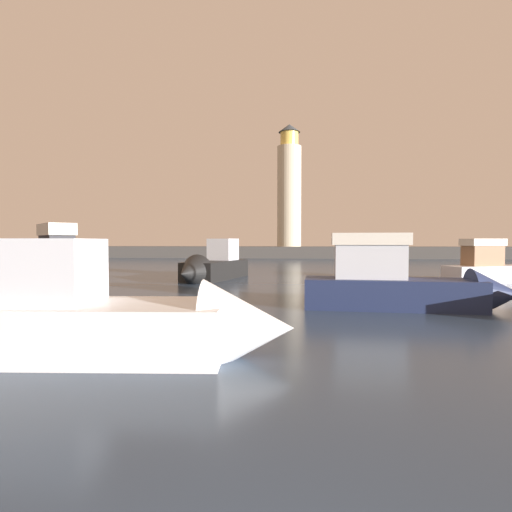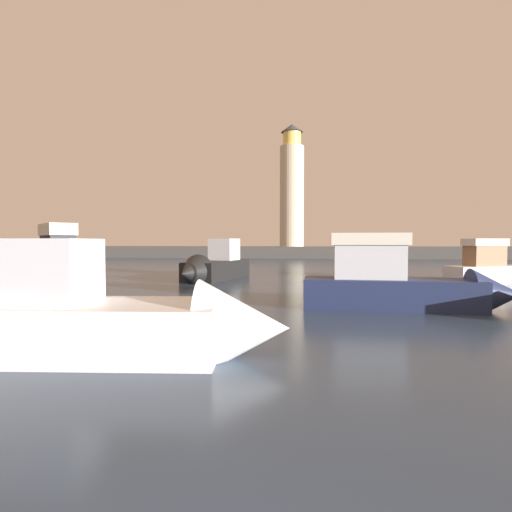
% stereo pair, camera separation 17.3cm
% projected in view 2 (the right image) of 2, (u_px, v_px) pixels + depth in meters
% --- Properties ---
extents(ground_plane, '(220.00, 220.00, 0.00)m').
position_uv_depth(ground_plane, '(296.00, 274.00, 30.41)').
color(ground_plane, '#2D3D51').
extents(breakwater, '(72.22, 4.67, 1.72)m').
position_uv_depth(breakwater, '(299.00, 252.00, 59.76)').
color(breakwater, '#423F3D').
rests_on(breakwater, ground_plane).
extents(lighthouse, '(3.55, 3.55, 18.05)m').
position_uv_depth(lighthouse, '(292.00, 189.00, 59.54)').
color(lighthouse, beige).
rests_on(lighthouse, breakwater).
extents(motorboat_0, '(3.84, 8.00, 3.03)m').
position_uv_depth(motorboat_0, '(211.00, 267.00, 25.67)').
color(motorboat_0, black).
rests_on(motorboat_0, ground_plane).
extents(motorboat_2, '(8.28, 2.74, 2.91)m').
position_uv_depth(motorboat_2, '(104.00, 317.00, 8.56)').
color(motorboat_2, white).
rests_on(motorboat_2, ground_plane).
extents(motorboat_3, '(6.76, 3.91, 2.86)m').
position_uv_depth(motorboat_3, '(499.00, 269.00, 23.98)').
color(motorboat_3, silver).
rests_on(motorboat_3, ground_plane).
extents(motorboat_4, '(7.62, 2.30, 3.08)m').
position_uv_depth(motorboat_4, '(410.00, 285.00, 14.56)').
color(motorboat_4, '#1E284C').
rests_on(motorboat_4, ground_plane).
extents(motorboat_5, '(6.10, 6.14, 3.48)m').
position_uv_depth(motorboat_5, '(52.00, 269.00, 20.23)').
color(motorboat_5, beige).
rests_on(motorboat_5, ground_plane).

